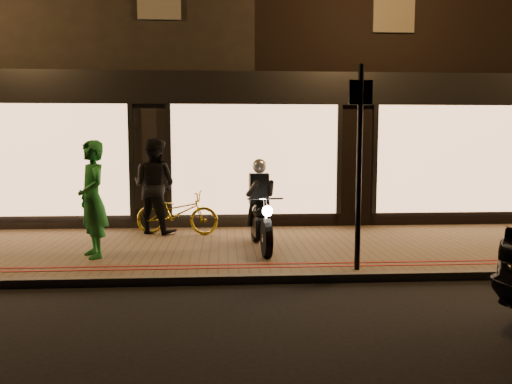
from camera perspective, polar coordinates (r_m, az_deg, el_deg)
ground at (r=7.23m, az=1.84°, el=-10.43°), size 90.00×90.00×0.00m
sidewalk at (r=9.14m, az=0.63°, el=-6.53°), size 50.00×4.00×0.12m
kerb_stone at (r=7.26m, az=1.81°, el=-9.86°), size 50.00×0.14×0.12m
red_kerb_lines at (r=7.72m, az=1.45°, el=-8.40°), size 50.00×0.26×0.01m
building_row at (r=16.06m, az=-1.29°, el=13.88°), size 48.00×10.11×8.50m
motorcycle at (r=8.82m, az=0.51°, el=-2.54°), size 0.60×1.94×1.59m
sign_post at (r=7.42m, az=11.72°, el=3.96°), size 0.35×0.09×3.00m
bicycle_gold at (r=10.29m, az=-9.00°, el=-2.34°), size 1.77×0.88×0.89m
person_green at (r=8.56m, az=-18.19°, el=-0.78°), size 0.75×0.84×1.92m
person_dark at (r=10.45m, az=-11.55°, el=0.68°), size 1.17×1.07×1.96m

